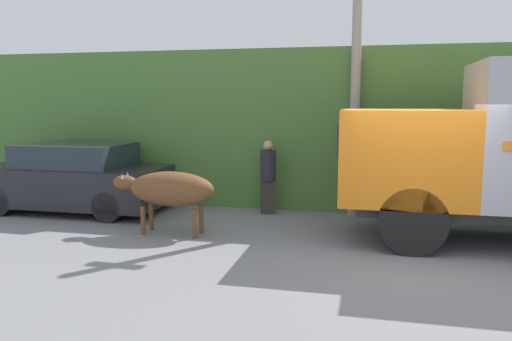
% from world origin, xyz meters
% --- Properties ---
extents(ground_plane, '(60.00, 60.00, 0.00)m').
position_xyz_m(ground_plane, '(0.00, 0.00, 0.00)').
color(ground_plane, gray).
extents(hillside_embankment, '(32.00, 6.96, 3.76)m').
position_xyz_m(hillside_embankment, '(0.00, 6.85, 1.88)').
color(hillside_embankment, '#4C7A38').
rests_on(hillside_embankment, ground_plane).
extents(building_backdrop, '(5.68, 2.70, 2.98)m').
position_xyz_m(building_backdrop, '(-6.04, 4.86, 1.50)').
color(building_backdrop, '#99ADB7').
rests_on(building_backdrop, ground_plane).
extents(brown_cow, '(2.06, 0.67, 1.22)m').
position_xyz_m(brown_cow, '(-4.56, 0.75, 0.88)').
color(brown_cow, brown).
rests_on(brown_cow, ground_plane).
extents(parked_suv, '(4.32, 1.87, 1.58)m').
position_xyz_m(parked_suv, '(-7.53, 2.16, 0.77)').
color(parked_suv, '#232328').
rests_on(parked_suv, ground_plane).
extents(pedestrian_on_hill, '(0.46, 0.46, 1.67)m').
position_xyz_m(pedestrian_on_hill, '(-3.07, 2.93, 0.92)').
color(pedestrian_on_hill, '#38332D').
rests_on(pedestrian_on_hill, ground_plane).
extents(utility_pole, '(0.90, 0.21, 6.22)m').
position_xyz_m(utility_pole, '(-1.18, 3.15, 3.24)').
color(utility_pole, '#9E998E').
rests_on(utility_pole, ground_plane).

